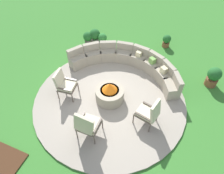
{
  "coord_description": "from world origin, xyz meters",
  "views": [
    {
      "loc": [
        1.76,
        -4.06,
        5.4
      ],
      "look_at": [
        0.0,
        0.2,
        0.45
      ],
      "focal_mm": 32.77,
      "sensor_mm": 36.0,
      "label": 1
    }
  ],
  "objects_px": {
    "potted_plant_2": "(213,76)",
    "potted_plant_3": "(95,36)",
    "lounge_chair_front_right": "(87,125)",
    "potted_plant_4": "(167,41)",
    "potted_plant_0": "(102,39)",
    "lounge_chair_front_left": "(64,84)",
    "potted_plant_1": "(88,38)",
    "lounge_chair_back_left": "(149,112)",
    "curved_stone_bench": "(128,63)",
    "fire_pit": "(110,93)"
  },
  "relations": [
    {
      "from": "potted_plant_0",
      "to": "potted_plant_2",
      "type": "xyz_separation_m",
      "value": [
        4.59,
        -0.68,
        0.07
      ]
    },
    {
      "from": "potted_plant_2",
      "to": "potted_plant_3",
      "type": "bearing_deg",
      "value": 171.8
    },
    {
      "from": "potted_plant_0",
      "to": "fire_pit",
      "type": "bearing_deg",
      "value": -61.41
    },
    {
      "from": "potted_plant_0",
      "to": "potted_plant_1",
      "type": "bearing_deg",
      "value": -162.37
    },
    {
      "from": "fire_pit",
      "to": "lounge_chair_back_left",
      "type": "distance_m",
      "value": 1.52
    },
    {
      "from": "curved_stone_bench",
      "to": "potted_plant_0",
      "type": "bearing_deg",
      "value": 144.76
    },
    {
      "from": "lounge_chair_back_left",
      "to": "potted_plant_2",
      "type": "relative_size",
      "value": 1.37
    },
    {
      "from": "curved_stone_bench",
      "to": "potted_plant_2",
      "type": "xyz_separation_m",
      "value": [
        3.04,
        0.41,
        0.03
      ]
    },
    {
      "from": "lounge_chair_back_left",
      "to": "potted_plant_4",
      "type": "xyz_separation_m",
      "value": [
        -0.35,
        4.23,
        -0.3
      ]
    },
    {
      "from": "lounge_chair_front_right",
      "to": "potted_plant_1",
      "type": "relative_size",
      "value": 1.83
    },
    {
      "from": "potted_plant_3",
      "to": "curved_stone_bench",
      "type": "bearing_deg",
      "value": -30.45
    },
    {
      "from": "lounge_chair_front_right",
      "to": "potted_plant_2",
      "type": "xyz_separation_m",
      "value": [
        3.12,
        3.59,
        -0.23
      ]
    },
    {
      "from": "potted_plant_2",
      "to": "potted_plant_4",
      "type": "relative_size",
      "value": 1.36
    },
    {
      "from": "potted_plant_1",
      "to": "potted_plant_2",
      "type": "xyz_separation_m",
      "value": [
        5.2,
        -0.49,
        0.04
      ]
    },
    {
      "from": "potted_plant_2",
      "to": "lounge_chair_front_left",
      "type": "bearing_deg",
      "value": -151.57
    },
    {
      "from": "fire_pit",
      "to": "curved_stone_bench",
      "type": "bearing_deg",
      "value": 88.33
    },
    {
      "from": "lounge_chair_front_left",
      "to": "lounge_chair_front_right",
      "type": "height_order",
      "value": "lounge_chair_front_right"
    },
    {
      "from": "potted_plant_2",
      "to": "potted_plant_3",
      "type": "relative_size",
      "value": 1.07
    },
    {
      "from": "lounge_chair_front_left",
      "to": "potted_plant_0",
      "type": "xyz_separation_m",
      "value": [
        -0.06,
        3.14,
        -0.26
      ]
    },
    {
      "from": "potted_plant_0",
      "to": "lounge_chair_front_left",
      "type": "bearing_deg",
      "value": -88.93
    },
    {
      "from": "curved_stone_bench",
      "to": "potted_plant_2",
      "type": "bearing_deg",
      "value": 7.75
    },
    {
      "from": "potted_plant_4",
      "to": "lounge_chair_front_left",
      "type": "bearing_deg",
      "value": -121.2
    },
    {
      "from": "lounge_chair_back_left",
      "to": "potted_plant_0",
      "type": "bearing_deg",
      "value": 55.53
    },
    {
      "from": "curved_stone_bench",
      "to": "lounge_chair_back_left",
      "type": "relative_size",
      "value": 4.17
    },
    {
      "from": "potted_plant_3",
      "to": "potted_plant_4",
      "type": "distance_m",
      "value": 3.12
    },
    {
      "from": "lounge_chair_front_right",
      "to": "potted_plant_2",
      "type": "distance_m",
      "value": 4.76
    },
    {
      "from": "lounge_chair_front_right",
      "to": "lounge_chair_front_left",
      "type": "bearing_deg",
      "value": 140.67
    },
    {
      "from": "potted_plant_0",
      "to": "potted_plant_1",
      "type": "xyz_separation_m",
      "value": [
        -0.61,
        -0.19,
        0.02
      ]
    },
    {
      "from": "potted_plant_4",
      "to": "potted_plant_3",
      "type": "bearing_deg",
      "value": -161.34
    },
    {
      "from": "potted_plant_0",
      "to": "potted_plant_3",
      "type": "relative_size",
      "value": 0.85
    },
    {
      "from": "potted_plant_0",
      "to": "lounge_chair_front_right",
      "type": "bearing_deg",
      "value": -70.94
    },
    {
      "from": "lounge_chair_front_left",
      "to": "potted_plant_3",
      "type": "height_order",
      "value": "lounge_chair_front_left"
    },
    {
      "from": "lounge_chair_front_left",
      "to": "potted_plant_3",
      "type": "relative_size",
      "value": 1.39
    },
    {
      "from": "potted_plant_1",
      "to": "fire_pit",
      "type": "bearing_deg",
      "value": -50.53
    },
    {
      "from": "potted_plant_2",
      "to": "potted_plant_3",
      "type": "xyz_separation_m",
      "value": [
        -4.96,
        0.72,
        -0.02
      ]
    },
    {
      "from": "lounge_chair_front_left",
      "to": "potted_plant_1",
      "type": "bearing_deg",
      "value": -174.06
    },
    {
      "from": "lounge_chair_front_right",
      "to": "potted_plant_0",
      "type": "bearing_deg",
      "value": 108.36
    },
    {
      "from": "potted_plant_1",
      "to": "potted_plant_2",
      "type": "bearing_deg",
      "value": -5.36
    },
    {
      "from": "curved_stone_bench",
      "to": "potted_plant_3",
      "type": "height_order",
      "value": "curved_stone_bench"
    },
    {
      "from": "potted_plant_2",
      "to": "potted_plant_3",
      "type": "distance_m",
      "value": 5.02
    },
    {
      "from": "potted_plant_3",
      "to": "lounge_chair_back_left",
      "type": "bearing_deg",
      "value": -44.39
    },
    {
      "from": "potted_plant_2",
      "to": "potted_plant_3",
      "type": "height_order",
      "value": "potted_plant_2"
    },
    {
      "from": "curved_stone_bench",
      "to": "lounge_chair_front_left",
      "type": "xyz_separation_m",
      "value": [
        -1.49,
        -2.04,
        0.22
      ]
    },
    {
      "from": "potted_plant_0",
      "to": "potted_plant_2",
      "type": "relative_size",
      "value": 0.8
    },
    {
      "from": "lounge_chair_back_left",
      "to": "potted_plant_2",
      "type": "distance_m",
      "value": 3.02
    },
    {
      "from": "potted_plant_2",
      "to": "potted_plant_4",
      "type": "distance_m",
      "value": 2.64
    },
    {
      "from": "curved_stone_bench",
      "to": "lounge_chair_back_left",
      "type": "bearing_deg",
      "value": -56.71
    },
    {
      "from": "potted_plant_3",
      "to": "potted_plant_4",
      "type": "xyz_separation_m",
      "value": [
        2.95,
        1.0,
        -0.08
      ]
    },
    {
      "from": "potted_plant_1",
      "to": "potted_plant_0",
      "type": "bearing_deg",
      "value": 17.63
    },
    {
      "from": "curved_stone_bench",
      "to": "potted_plant_2",
      "type": "distance_m",
      "value": 3.07
    }
  ]
}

